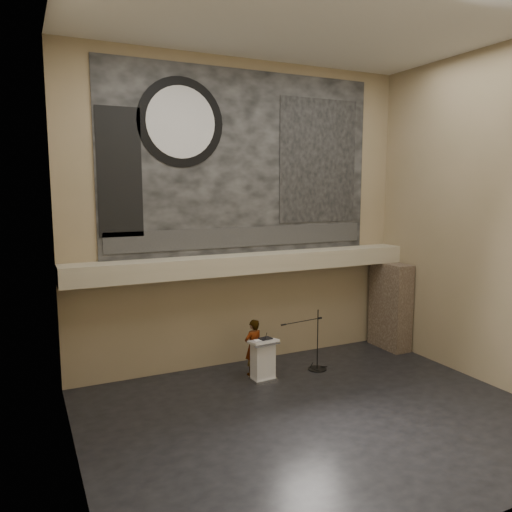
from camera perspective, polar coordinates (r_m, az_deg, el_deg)
floor at (r=11.68m, az=7.11°, el=-17.80°), size 10.00×10.00×0.00m
ceiling at (r=11.06m, az=7.96°, el=25.98°), size 10.00×10.00×0.00m
wall_back at (r=14.07m, az=-1.41°, el=4.65°), size 10.00×0.02×8.50m
wall_front at (r=7.54m, az=24.29°, el=1.02°), size 10.00×0.02×8.50m
wall_left at (r=8.89m, az=-20.67°, el=2.18°), size 0.02×8.00×8.50m
wall_right at (r=13.92m, az=25.10°, el=3.86°), size 0.02×8.00×8.50m
soffit at (r=13.84m, az=-0.71°, el=-0.82°), size 10.00×0.80×0.50m
sprinkler_left at (r=13.26m, az=-6.91°, el=-2.49°), size 0.04×0.04×0.06m
sprinkler_right at (r=14.73m, az=6.10°, el=-1.43°), size 0.04×0.04×0.06m
banner at (r=14.03m, az=-1.38°, el=10.56°), size 8.00×0.05×5.00m
banner_text_strip at (r=14.05m, az=-1.28°, el=2.19°), size 7.76×0.02×0.55m
banner_clock_rim at (r=13.44m, az=-8.58°, el=14.87°), size 2.30×0.02×2.30m
banner_clock_face at (r=13.42m, az=-8.56°, el=14.88°), size 1.84×0.02×1.84m
banner_building_print at (r=15.14m, az=7.15°, el=10.70°), size 2.60×0.02×3.60m
banner_brick_print at (r=12.97m, az=-15.32°, el=9.17°), size 1.10×0.02×3.20m
stone_pier at (r=16.28m, az=15.09°, el=-5.50°), size 0.60×1.40×2.70m
lectern at (r=13.33m, az=0.79°, el=-11.81°), size 0.74×0.55×1.13m
binder at (r=13.21m, az=1.11°, el=-9.42°), size 0.34×0.29×0.04m
papers at (r=13.08m, az=0.34°, el=-9.66°), size 0.21×0.28×0.00m
speaker_person at (r=13.66m, az=-0.31°, el=-10.38°), size 0.62×0.48×1.53m
mic_stand at (r=14.26m, az=6.87°, el=-11.81°), size 1.49×0.52×1.71m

